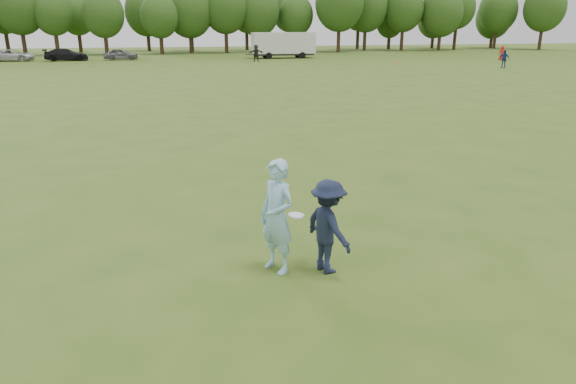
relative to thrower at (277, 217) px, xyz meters
name	(u,v)px	position (x,y,z in m)	size (l,w,h in m)	color
ground	(335,270)	(0.96, -0.28, -0.98)	(200.00, 200.00, 0.00)	#345217
thrower	(277,217)	(0.00, 0.00, 0.00)	(0.71, 0.47, 1.96)	#93C7E3
defender	(328,227)	(0.82, -0.24, -0.17)	(1.05, 0.60, 1.62)	#181E35
player_far_b	(504,59)	(31.75, 37.67, -0.10)	(1.02, 0.43, 1.75)	navy
player_far_c	(502,53)	(39.09, 48.09, -0.12)	(0.84, 0.55, 1.72)	red
player_far_d	(256,53)	(9.85, 53.57, -0.02)	(1.77, 0.56, 1.91)	#252525
car_c	(12,55)	(-18.08, 60.79, -0.30)	(2.24, 4.85, 1.35)	silver
car_d	(66,55)	(-11.99, 59.87, -0.26)	(2.00, 4.91, 1.43)	black
car_e	(121,54)	(-5.74, 59.97, -0.29)	(1.61, 4.01, 1.37)	slate
field_cone	(397,63)	(23.80, 44.87, -0.83)	(0.28, 0.28, 0.30)	#FF450D
disc_in_play	(296,215)	(0.27, -0.20, 0.07)	(0.29, 0.29, 0.05)	white
cargo_trailer	(283,44)	(14.42, 58.81, 0.80)	(9.00, 2.75, 3.20)	silver
treeline	(188,10)	(3.77, 76.62, 5.28)	(130.35, 18.39, 11.74)	#332114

